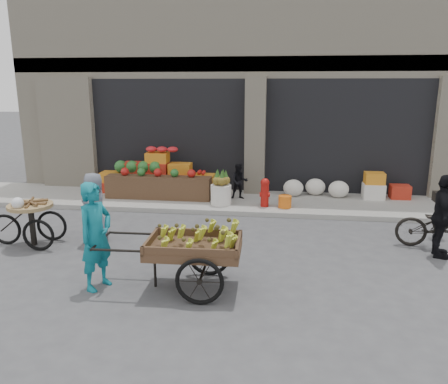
# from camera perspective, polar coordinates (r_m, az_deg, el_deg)

# --- Properties ---
(ground) EXTENTS (80.00, 80.00, 0.00)m
(ground) POSITION_cam_1_polar(r_m,az_deg,el_deg) (7.63, 1.46, -9.86)
(ground) COLOR #424244
(ground) RESTS_ON ground
(sidewalk) EXTENTS (18.00, 2.20, 0.12)m
(sidewalk) POSITION_cam_1_polar(r_m,az_deg,el_deg) (11.47, 3.67, -1.35)
(sidewalk) COLOR gray
(sidewalk) RESTS_ON ground
(building) EXTENTS (14.00, 6.45, 7.00)m
(building) POSITION_cam_1_polar(r_m,az_deg,el_deg) (15.00, 4.97, 15.00)
(building) COLOR beige
(building) RESTS_ON ground
(fruit_display) EXTENTS (3.10, 1.12, 1.24)m
(fruit_display) POSITION_cam_1_polar(r_m,az_deg,el_deg) (12.02, -8.09, 2.24)
(fruit_display) COLOR #B32918
(fruit_display) RESTS_ON sidewalk
(pineapple_bin) EXTENTS (0.52, 0.52, 0.50)m
(pineapple_bin) POSITION_cam_1_polar(r_m,az_deg,el_deg) (10.99, -0.39, -0.34)
(pineapple_bin) COLOR silver
(pineapple_bin) RESTS_ON sidewalk
(fire_hydrant) EXTENTS (0.22, 0.22, 0.71)m
(fire_hydrant) POSITION_cam_1_polar(r_m,az_deg,el_deg) (10.81, 5.35, 0.09)
(fire_hydrant) COLOR #A5140F
(fire_hydrant) RESTS_ON sidewalk
(orange_bucket) EXTENTS (0.32, 0.32, 0.30)m
(orange_bucket) POSITION_cam_1_polar(r_m,az_deg,el_deg) (10.82, 7.96, -1.25)
(orange_bucket) COLOR orange
(orange_bucket) RESTS_ON sidewalk
(right_bay_goods) EXTENTS (3.35, 0.60, 0.70)m
(right_bay_goods) POSITION_cam_1_polar(r_m,az_deg,el_deg) (12.09, 16.36, 0.60)
(right_bay_goods) COLOR silver
(right_bay_goods) RESTS_ON sidewalk
(seated_person) EXTENTS (0.51, 0.43, 0.93)m
(seated_person) POSITION_cam_1_polar(r_m,az_deg,el_deg) (11.47, 2.00, 1.37)
(seated_person) COLOR black
(seated_person) RESTS_ON sidewalk
(banana_cart) EXTENTS (2.43, 1.09, 1.00)m
(banana_cart) POSITION_cam_1_polar(r_m,az_deg,el_deg) (6.66, -4.38, -6.78)
(banana_cart) COLOR brown
(banana_cart) RESTS_ON ground
(vendor_woman) EXTENTS (0.60, 0.72, 1.68)m
(vendor_woman) POSITION_cam_1_polar(r_m,az_deg,el_deg) (6.92, -16.39, -5.55)
(vendor_woman) COLOR #107181
(vendor_woman) RESTS_ON ground
(tricycle_cart) EXTENTS (1.44, 0.89, 0.95)m
(tricycle_cart) POSITION_cam_1_polar(r_m,az_deg,el_deg) (9.25, -23.89, -3.06)
(tricycle_cart) COLOR #9E7F51
(tricycle_cart) RESTS_ON ground
(vendor_grey) EXTENTS (0.46, 0.69, 1.41)m
(vendor_grey) POSITION_cam_1_polar(r_m,az_deg,el_deg) (8.94, -16.50, -2.04)
(vendor_grey) COLOR slate
(vendor_grey) RESTS_ON ground
(bicycle) EXTENTS (1.80, 0.91, 0.90)m
(bicycle) POSITION_cam_1_polar(r_m,az_deg,el_deg) (9.29, 26.78, -4.05)
(bicycle) COLOR black
(bicycle) RESTS_ON ground
(cyclist) EXTENTS (0.53, 0.95, 1.53)m
(cyclist) POSITION_cam_1_polar(r_m,az_deg,el_deg) (8.77, 26.60, -2.87)
(cyclist) COLOR black
(cyclist) RESTS_ON ground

